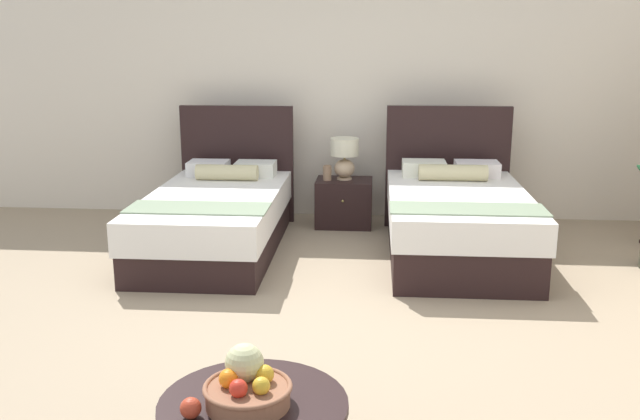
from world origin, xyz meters
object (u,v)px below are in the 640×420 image
Objects in this scene: bed_near_window at (217,216)px; nightstand at (344,203)px; vase at (327,173)px; table_lamp at (345,155)px; loose_apple at (191,408)px; bed_near_corner at (456,219)px; fruit_bowl at (247,386)px.

bed_near_window is 1.43m from nightstand.
bed_near_window is 1.30m from vase.
bed_near_window is at bearing -139.87° from table_lamp.
vase is at bearing 87.92° from loose_apple.
vase is 1.83× the size of loose_apple.
nightstand is at bearing 138.50° from bed_near_corner.
bed_near_window is 1.50m from table_lamp.
table_lamp reaches higher than nightstand.
fruit_bowl is at bearing 33.15° from loose_apple.
nightstand is at bearing 13.29° from vase.
nightstand is 6.84× the size of loose_apple.
table_lamp is 4.62m from loose_apple.
nightstand is at bearing -90.00° from table_lamp.
fruit_bowl is (-0.14, -4.48, -0.17)m from table_lamp.
fruit_bowl is (-1.17, -3.55, 0.23)m from bed_near_corner.
loose_apple is at bearing -94.17° from nightstand.
loose_apple is (-0.33, -4.59, 0.28)m from nightstand.
loose_apple is (-1.37, -3.67, 0.19)m from bed_near_corner.
bed_near_window is at bearing 179.82° from bed_near_corner.
fruit_bowl is (0.96, -3.55, 0.25)m from bed_near_window.
bed_near_corner is 13.80× the size of vase.
bed_near_corner is 3.92m from loose_apple.
table_lamp is at bearing 90.00° from nightstand.
bed_near_window is 6.32× the size of fruit_bowl.
bed_near_window is 1.07× the size of bed_near_corner.
loose_apple is (-0.17, -4.55, -0.03)m from vase.
bed_near_window is 27.04× the size of loose_apple.
bed_near_corner is (2.13, -0.01, 0.02)m from bed_near_window.
bed_near_window reaches higher than fruit_bowl.
table_lamp is (-1.03, 0.93, 0.39)m from bed_near_corner.
vase reaches higher than nightstand.
bed_near_corner is at bearing -36.02° from vase.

